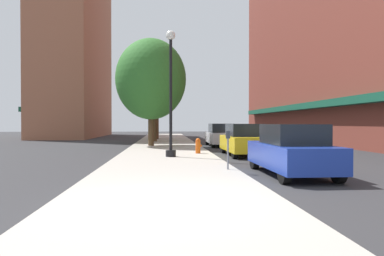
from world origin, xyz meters
TOP-DOWN VIEW (x-y plane):
  - ground_plane at (4.00, 18.00)m, footprint 90.00×90.00m
  - sidewalk_slab at (0.00, 19.00)m, footprint 4.80×50.00m
  - building_far_background at (-11.01, 37.00)m, footprint 6.80×18.00m
  - lamppost at (0.20, 9.32)m, footprint 0.48×0.48m
  - fire_hydrant at (1.65, 10.99)m, footprint 0.33×0.26m
  - parking_meter_near at (2.05, 4.66)m, footprint 0.14×0.09m
  - tree_near at (-1.02, 17.38)m, footprint 4.89×4.89m
  - tree_mid at (-0.85, 27.69)m, footprint 3.91×3.91m
  - tree_far at (-0.93, 23.08)m, footprint 3.69×3.69m
  - car_blue at (4.00, 3.96)m, footprint 1.80×4.30m
  - car_yellow at (4.00, 10.76)m, footprint 1.80×4.30m
  - car_silver at (4.00, 18.04)m, footprint 1.80×4.30m

SIDE VIEW (x-z plane):
  - ground_plane at x=4.00m, z-range 0.00..0.00m
  - sidewalk_slab at x=0.00m, z-range 0.00..0.12m
  - fire_hydrant at x=1.65m, z-range 0.12..0.91m
  - car_blue at x=4.00m, z-range -0.02..1.64m
  - car_yellow at x=4.00m, z-range -0.02..1.64m
  - car_silver at x=4.00m, z-range -0.02..1.64m
  - parking_meter_near at x=2.05m, z-range 0.29..1.60m
  - lamppost at x=0.20m, z-range 0.25..6.15m
  - tree_far at x=-0.93m, z-range 1.16..7.53m
  - tree_mid at x=-0.85m, z-range 1.15..7.76m
  - tree_near at x=-1.02m, z-range 1.02..8.47m
  - building_far_background at x=-11.01m, z-range -0.02..20.70m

